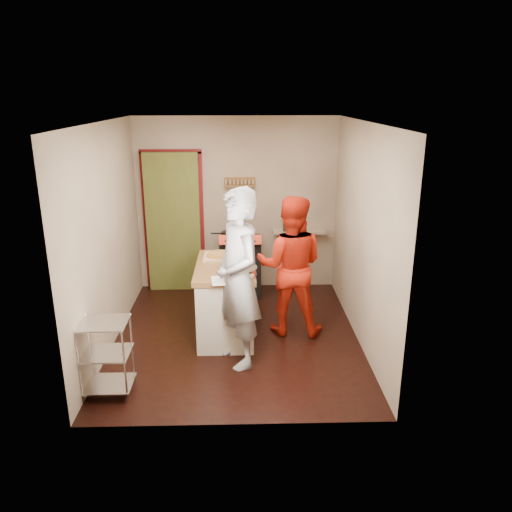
# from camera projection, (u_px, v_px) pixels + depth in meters

# --- Properties ---
(floor) EXTENTS (3.50, 3.50, 0.00)m
(floor) POSITION_uv_depth(u_px,v_px,m) (237.00, 336.00, 6.25)
(floor) COLOR black
(floor) RESTS_ON ground
(back_wall) EXTENTS (3.00, 0.44, 2.60)m
(back_wall) POSITION_uv_depth(u_px,v_px,m) (195.00, 216.00, 7.57)
(back_wall) COLOR tan
(back_wall) RESTS_ON ground
(left_wall) EXTENTS (0.04, 3.50, 2.60)m
(left_wall) POSITION_uv_depth(u_px,v_px,m) (107.00, 238.00, 5.80)
(left_wall) COLOR tan
(left_wall) RESTS_ON ground
(right_wall) EXTENTS (0.04, 3.50, 2.60)m
(right_wall) POSITION_uv_depth(u_px,v_px,m) (362.00, 236.00, 5.89)
(right_wall) COLOR tan
(right_wall) RESTS_ON ground
(ceiling) EXTENTS (3.00, 3.50, 0.02)m
(ceiling) POSITION_uv_depth(u_px,v_px,m) (234.00, 121.00, 5.44)
(ceiling) COLOR white
(ceiling) RESTS_ON back_wall
(stove) EXTENTS (0.60, 0.63, 1.00)m
(stove) POSITION_uv_depth(u_px,v_px,m) (240.00, 265.00, 7.46)
(stove) COLOR black
(stove) RESTS_ON ground
(wire_shelving) EXTENTS (0.48, 0.40, 0.80)m
(wire_shelving) POSITION_uv_depth(u_px,v_px,m) (106.00, 354.00, 4.94)
(wire_shelving) COLOR silver
(wire_shelving) RESTS_ON ground
(island) EXTENTS (0.73, 1.32, 1.23)m
(island) POSITION_uv_depth(u_px,v_px,m) (227.00, 298.00, 6.19)
(island) COLOR beige
(island) RESTS_ON ground
(person_stripe) EXTENTS (0.74, 0.86, 1.99)m
(person_stripe) POSITION_uv_depth(u_px,v_px,m) (238.00, 279.00, 5.36)
(person_stripe) COLOR #B0AFB4
(person_stripe) RESTS_ON ground
(person_red) EXTENTS (0.95, 0.79, 1.75)m
(person_red) POSITION_uv_depth(u_px,v_px,m) (290.00, 266.00, 6.14)
(person_red) COLOR #AE1C0B
(person_red) RESTS_ON ground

